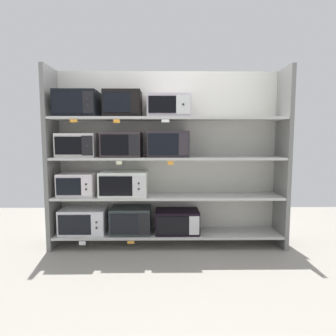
# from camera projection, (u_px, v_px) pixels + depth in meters

# --- Properties ---
(ground) EXTENTS (6.79, 6.00, 0.02)m
(ground) POSITION_uv_depth(u_px,v_px,m) (169.00, 286.00, 2.64)
(ground) COLOR gray
(back_panel) EXTENTS (2.99, 0.04, 2.20)m
(back_panel) POSITION_uv_depth(u_px,v_px,m) (168.00, 158.00, 3.75)
(back_panel) COLOR beige
(back_panel) RESTS_ON ground
(upright_left) EXTENTS (0.05, 0.43, 2.20)m
(upright_left) POSITION_uv_depth(u_px,v_px,m) (52.00, 159.00, 3.50)
(upright_left) COLOR slate
(upright_left) RESTS_ON ground
(upright_right) EXTENTS (0.05, 0.43, 2.20)m
(upright_right) POSITION_uv_depth(u_px,v_px,m) (283.00, 159.00, 3.53)
(upright_right) COLOR slate
(upright_right) RESTS_ON ground
(shelf_0) EXTENTS (2.79, 0.43, 0.03)m
(shelf_0) POSITION_uv_depth(u_px,v_px,m) (168.00, 233.00, 3.61)
(shelf_0) COLOR beige
(shelf_0) RESTS_ON ground
(microwave_0) EXTENTS (0.56, 0.37, 0.31)m
(microwave_0) POSITION_uv_depth(u_px,v_px,m) (84.00, 221.00, 3.58)
(microwave_0) COLOR silver
(microwave_0) RESTS_ON shelf_0
(microwave_1) EXTENTS (0.49, 0.37, 0.32)m
(microwave_1) POSITION_uv_depth(u_px,v_px,m) (131.00, 220.00, 3.59)
(microwave_1) COLOR #282F2F
(microwave_1) RESTS_ON shelf_0
(microwave_2) EXTENTS (0.54, 0.37, 0.28)m
(microwave_2) POSITION_uv_depth(u_px,v_px,m) (177.00, 221.00, 3.59)
(microwave_2) COLOR black
(microwave_2) RESTS_ON shelf_0
(price_tag_0) EXTENTS (0.08, 0.00, 0.05)m
(price_tag_0) POSITION_uv_depth(u_px,v_px,m) (82.00, 243.00, 3.39)
(price_tag_0) COLOR white
(price_tag_1) EXTENTS (0.08, 0.00, 0.03)m
(price_tag_1) POSITION_uv_depth(u_px,v_px,m) (131.00, 242.00, 3.40)
(price_tag_1) COLOR orange
(shelf_1) EXTENTS (2.79, 0.43, 0.03)m
(shelf_1) POSITION_uv_depth(u_px,v_px,m) (168.00, 196.00, 3.57)
(shelf_1) COLOR beige
(microwave_3) EXTENTS (0.44, 0.37, 0.28)m
(microwave_3) POSITION_uv_depth(u_px,v_px,m) (78.00, 184.00, 3.53)
(microwave_3) COLOR silver
(microwave_3) RESTS_ON shelf_1
(microwave_4) EXTENTS (0.57, 0.44, 0.30)m
(microwave_4) POSITION_uv_depth(u_px,v_px,m) (124.00, 183.00, 3.54)
(microwave_4) COLOR silver
(microwave_4) RESTS_ON shelf_1
(shelf_2) EXTENTS (2.79, 0.43, 0.03)m
(shelf_2) POSITION_uv_depth(u_px,v_px,m) (168.00, 158.00, 3.52)
(shelf_2) COLOR beige
(microwave_5) EXTENTS (0.47, 0.36, 0.28)m
(microwave_5) POSITION_uv_depth(u_px,v_px,m) (78.00, 145.00, 3.48)
(microwave_5) COLOR silver
(microwave_5) RESTS_ON shelf_2
(microwave_6) EXTENTS (0.47, 0.43, 0.30)m
(microwave_6) POSITION_uv_depth(u_px,v_px,m) (122.00, 145.00, 3.49)
(microwave_6) COLOR #332A2E
(microwave_6) RESTS_ON shelf_2
(microwave_7) EXTENTS (0.50, 0.37, 0.31)m
(microwave_7) POSITION_uv_depth(u_px,v_px,m) (168.00, 144.00, 3.50)
(microwave_7) COLOR #2D262D
(microwave_7) RESTS_ON shelf_2
(price_tag_2) EXTENTS (0.07, 0.00, 0.04)m
(price_tag_2) POSITION_uv_depth(u_px,v_px,m) (119.00, 163.00, 3.30)
(price_tag_2) COLOR beige
(price_tag_3) EXTENTS (0.07, 0.00, 0.04)m
(price_tag_3) POSITION_uv_depth(u_px,v_px,m) (171.00, 163.00, 3.31)
(price_tag_3) COLOR orange
(shelf_3) EXTENTS (2.79, 0.43, 0.03)m
(shelf_3) POSITION_uv_depth(u_px,v_px,m) (168.00, 119.00, 3.47)
(shelf_3) COLOR beige
(microwave_8) EXTENTS (0.49, 0.42, 0.31)m
(microwave_8) POSITION_uv_depth(u_px,v_px,m) (78.00, 104.00, 3.44)
(microwave_8) COLOR black
(microwave_8) RESTS_ON shelf_3
(microwave_9) EXTENTS (0.44, 0.36, 0.31)m
(microwave_9) POSITION_uv_depth(u_px,v_px,m) (123.00, 104.00, 3.44)
(microwave_9) COLOR black
(microwave_9) RESTS_ON shelf_3
(microwave_10) EXTENTS (0.51, 0.40, 0.27)m
(microwave_10) POSITION_uv_depth(u_px,v_px,m) (169.00, 106.00, 3.45)
(microwave_10) COLOR #BBB0BB
(microwave_10) RESTS_ON shelf_3
(price_tag_4) EXTENTS (0.09, 0.00, 0.04)m
(price_tag_4) POSITION_uv_depth(u_px,v_px,m) (74.00, 121.00, 3.24)
(price_tag_4) COLOR orange
(price_tag_5) EXTENTS (0.07, 0.00, 0.04)m
(price_tag_5) POSITION_uv_depth(u_px,v_px,m) (117.00, 121.00, 3.25)
(price_tag_5) COLOR orange
(price_tag_6) EXTENTS (0.09, 0.00, 0.03)m
(price_tag_6) POSITION_uv_depth(u_px,v_px,m) (165.00, 121.00, 3.26)
(price_tag_6) COLOR white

